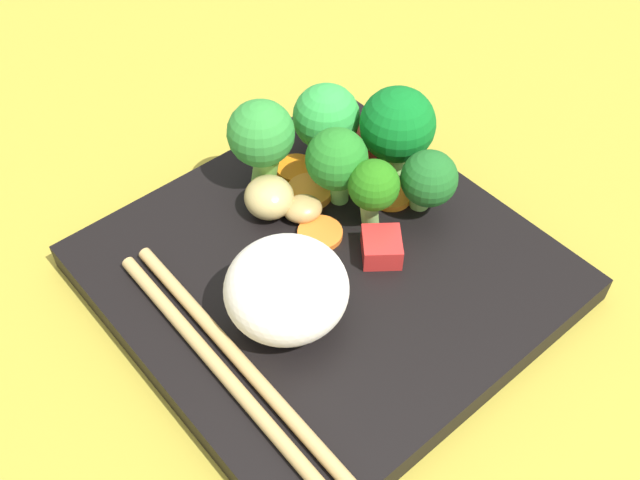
{
  "coord_description": "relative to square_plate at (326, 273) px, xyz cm",
  "views": [
    {
      "loc": [
        23.46,
        -19.44,
        38.48
      ],
      "look_at": [
        -0.39,
        -0.15,
        3.94
      ],
      "focal_mm": 41.57,
      "sensor_mm": 36.0,
      "label": 1
    }
  ],
  "objects": [
    {
      "name": "chopstick_pair",
      "position": [
        2.79,
        -9.21,
        1.38
      ],
      "size": [
        21.07,
        2.32,
        0.82
      ],
      "rotation": [
        0.0,
        0.0,
        6.3
      ],
      "color": "tan",
      "rests_on": "square_plate"
    },
    {
      "name": "broccoli_floret_0",
      "position": [
        -0.9,
        4.69,
        4.22
      ],
      "size": [
        3.4,
        3.4,
        5.18
      ],
      "color": "#84AE58",
      "rests_on": "square_plate"
    },
    {
      "name": "ground_plane",
      "position": [
        0.0,
        0.0,
        -1.97
      ],
      "size": [
        110.0,
        110.0,
        2.0
      ],
      "primitive_type": "cube",
      "color": "olive"
    },
    {
      "name": "pepper_chunk_0",
      "position": [
        1.73,
        3.22,
        1.77
      ],
      "size": [
        3.65,
        3.61,
        1.6
      ],
      "primitive_type": "cube",
      "rotation": [
        0.0,
        0.0,
        4.07
      ],
      "color": "red",
      "rests_on": "square_plate"
    },
    {
      "name": "pepper_chunk_1",
      "position": [
        -6.52,
        8.24,
        1.9
      ],
      "size": [
        3.82,
        3.76,
        1.85
      ],
      "primitive_type": "cube",
      "rotation": [
        0.0,
        0.0,
        5.18
      ],
      "color": "red",
      "rests_on": "square_plate"
    },
    {
      "name": "chicken_piece_1",
      "position": [
        -6.02,
        0.4,
        2.26
      ],
      "size": [
        4.7,
        4.62,
        2.58
      ],
      "primitive_type": "ellipsoid",
      "rotation": [
        0.0,
        0.0,
        2.67
      ],
      "color": "tan",
      "rests_on": "square_plate"
    },
    {
      "name": "chicken_piece_0",
      "position": [
        -4.17,
        1.4,
        1.72
      ],
      "size": [
        3.23,
        3.4,
        1.51
      ],
      "primitive_type": "ellipsoid",
      "rotation": [
        0.0,
        0.0,
        1.15
      ],
      "color": "#AD8A4E",
      "rests_on": "square_plate"
    },
    {
      "name": "broccoli_floret_1",
      "position": [
        0.65,
        8.17,
        3.93
      ],
      "size": [
        3.81,
        3.81,
        5.06
      ],
      "color": "#7CB552",
      "rests_on": "square_plate"
    },
    {
      "name": "carrot_slice_1",
      "position": [
        -5.51,
        3.07,
        1.29
      ],
      "size": [
        3.49,
        3.49,
        0.63
      ],
      "primitive_type": "cylinder",
      "rotation": [
        0.0,
        0.0,
        6.18
      ],
      "color": "orange",
      "rests_on": "square_plate"
    },
    {
      "name": "carrot_slice_2",
      "position": [
        -1.77,
        7.29,
        1.2
      ],
      "size": [
        4.09,
        4.09,
        0.45
      ],
      "primitive_type": "cylinder",
      "rotation": [
        0.0,
        0.0,
        5.4
      ],
      "color": "orange",
      "rests_on": "square_plate"
    },
    {
      "name": "broccoli_floret_5",
      "position": [
        -8.03,
        6.61,
        4.39
      ],
      "size": [
        4.77,
        4.77,
        6.01
      ],
      "color": "#70BA55",
      "rests_on": "square_plate"
    },
    {
      "name": "carrot_slice_3",
      "position": [
        -4.14,
        6.41,
        1.28
      ],
      "size": [
        2.65,
        2.65,
        0.62
      ],
      "primitive_type": "cylinder",
      "rotation": [
        0.0,
        0.0,
        1.66
      ],
      "color": "orange",
      "rests_on": "square_plate"
    },
    {
      "name": "rice_mound",
      "position": [
        1.95,
        -4.52,
        3.84
      ],
      "size": [
        9.59,
        9.7,
        5.74
      ],
      "primitive_type": "ellipsoid",
      "rotation": [
        0.0,
        0.0,
        5.8
      ],
      "color": "white",
      "rests_on": "square_plate"
    },
    {
      "name": "carrot_slice_4",
      "position": [
        -7.9,
        3.7,
        1.27
      ],
      "size": [
        3.65,
        3.65,
        0.59
      ],
      "primitive_type": "cylinder",
      "rotation": [
        0.0,
        0.0,
        5.9
      ],
      "color": "orange",
      "rests_on": "square_plate"
    },
    {
      "name": "broccoli_floret_2",
      "position": [
        -3.97,
        4.18,
        4.64
      ],
      "size": [
        4.2,
        4.2,
        5.91
      ],
      "color": "#68B14E",
      "rests_on": "square_plate"
    },
    {
      "name": "carrot_slice_0",
      "position": [
        -2.08,
        1.22,
        1.18
      ],
      "size": [
        4.0,
        4.0,
        0.41
      ],
      "primitive_type": "cylinder",
      "rotation": [
        0.0,
        0.0,
        2.0
      ],
      "color": "orange",
      "rests_on": "square_plate"
    },
    {
      "name": "broccoli_floret_3",
      "position": [
        -3.75,
        9.34,
        5.0
      ],
      "size": [
        5.26,
        5.26,
        6.95
      ],
      "color": "#7BB454",
      "rests_on": "square_plate"
    },
    {
      "name": "square_plate",
      "position": [
        0.0,
        0.0,
        0.0
      ],
      "size": [
        26.46,
        26.46,
        1.94
      ],
      "primitive_type": "cube",
      "rotation": [
        0.0,
        0.0,
        0.03
      ],
      "color": "black",
      "rests_on": "ground_plane"
    },
    {
      "name": "broccoli_floret_4",
      "position": [
        -8.44,
        1.31,
        5.3
      ],
      "size": [
        4.57,
        4.57,
        6.99
      ],
      "color": "#71AE46",
      "rests_on": "square_plate"
    }
  ]
}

